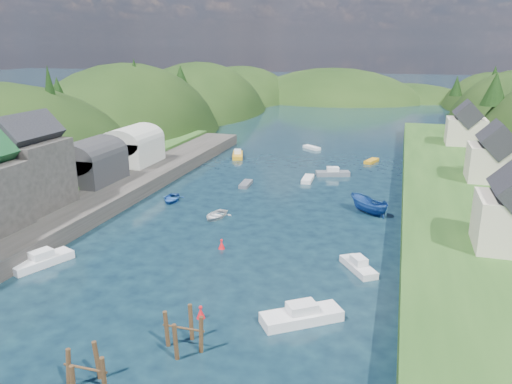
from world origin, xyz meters
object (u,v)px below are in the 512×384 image
(piling_cluster_near, at_px, (86,376))
(piling_cluster_far, at_px, (184,335))
(channel_buoy_near, at_px, (201,313))
(channel_buoy_far, at_px, (222,244))

(piling_cluster_near, height_order, piling_cluster_far, piling_cluster_far)
(piling_cluster_far, height_order, channel_buoy_near, piling_cluster_far)
(piling_cluster_far, xyz_separation_m, channel_buoy_far, (-3.67, 17.88, -0.66))
(channel_buoy_near, bearing_deg, piling_cluster_near, -109.47)
(piling_cluster_near, bearing_deg, channel_buoy_far, 89.14)
(piling_cluster_near, distance_m, channel_buoy_near, 10.71)
(channel_buoy_far, bearing_deg, piling_cluster_far, -78.41)
(channel_buoy_near, height_order, channel_buoy_far, same)
(channel_buoy_far, bearing_deg, channel_buoy_near, -76.79)
(piling_cluster_near, xyz_separation_m, channel_buoy_near, (3.56, 10.08, -0.63))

